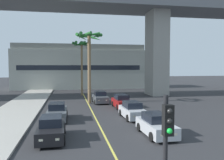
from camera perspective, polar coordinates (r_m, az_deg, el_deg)
lane_stripe_center at (r=23.97m, az=-4.33°, el=-8.47°), size 0.14×56.00×0.01m
bridge_overpass at (r=39.77m, az=-4.96°, el=17.51°), size 74.69×8.00×18.31m
pier_building_backdrop at (r=53.65m, az=-7.73°, el=3.12°), size 28.23×8.04×9.57m
car_queue_front at (r=22.31m, az=-13.07°, el=-7.56°), size 1.84×4.10×1.56m
car_queue_second at (r=17.39m, az=10.50°, el=-10.65°), size 1.94×4.15×1.56m
car_queue_third at (r=31.85m, az=-2.89°, el=-4.21°), size 1.92×4.15×1.56m
car_queue_fourth at (r=28.11m, az=2.36°, el=-5.23°), size 1.91×4.14×1.56m
car_queue_fifth at (r=22.62m, az=4.92°, el=-7.34°), size 1.95×4.16×1.56m
car_queue_sixth at (r=16.63m, az=-14.38°, el=-11.35°), size 1.87×4.12×1.56m
traffic_light_median_near at (r=6.30m, az=12.93°, el=-17.13°), size 0.24×0.37×4.20m
palm_tree_near_median at (r=31.41m, az=-5.51°, el=8.04°), size 3.62×3.61×9.34m
palm_tree_mid_median at (r=40.08m, az=-7.30°, el=6.97°), size 3.27×3.32×9.09m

